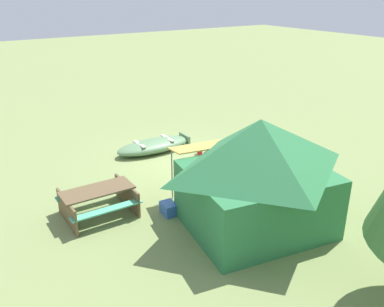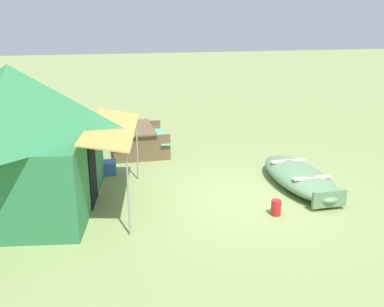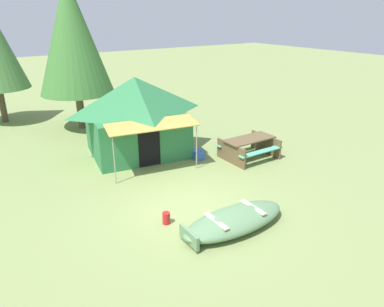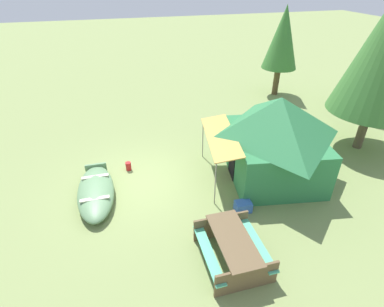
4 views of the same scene
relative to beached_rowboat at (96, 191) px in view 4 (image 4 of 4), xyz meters
The scene contains 7 objects.
ground_plane 1.59m from the beached_rowboat, 103.70° to the left, with size 80.00×80.00×0.00m, color #7E9052.
beached_rowboat is the anchor object (origin of this frame).
canvas_cabin_tent 6.11m from the beached_rowboat, 87.08° to the left, with size 4.03×4.33×2.87m.
picnic_table 4.74m from the beached_rowboat, 43.46° to the left, with size 1.89×1.53×0.76m.
cooler_box 4.64m from the beached_rowboat, 66.59° to the left, with size 0.48×0.35×0.33m, color #3562BA.
fuel_can 1.71m from the beached_rowboat, 138.46° to the left, with size 0.20×0.20×0.31m, color red.
pine_tree_back_left 12.49m from the beached_rowboat, 124.21° to the left, with size 1.89×1.89×4.74m.
Camera 4 is at (8.41, -0.59, 6.28)m, focal length 28.18 mm.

